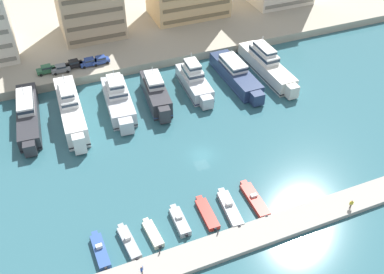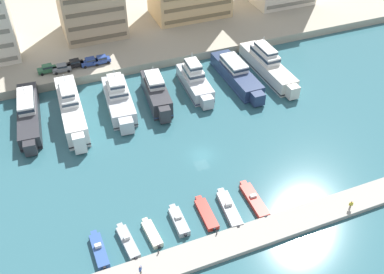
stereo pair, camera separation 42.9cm
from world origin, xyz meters
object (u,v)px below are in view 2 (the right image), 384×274
at_px(yacht_silver_mid_left, 119,99).
at_px(motorboat_grey_center_right, 229,208).
at_px(yacht_silver_center, 195,81).
at_px(car_blue_center, 101,60).
at_px(motorboat_grey_center_left, 179,221).
at_px(yacht_white_left, 71,108).
at_px(car_green_far_left, 47,69).
at_px(yacht_charcoal_center_left, 156,92).
at_px(car_grey_left, 62,68).
at_px(yacht_ivory_mid_right, 267,65).
at_px(pedestrian_mid_deck, 140,269).
at_px(motorboat_red_mid_right, 254,200).
at_px(motorboat_blue_far_left, 99,250).
at_px(motorboat_cream_mid_left, 152,233).
at_px(motorboat_red_center, 206,214).
at_px(yacht_charcoal_far_left, 28,113).
at_px(car_black_mid_left, 74,63).
at_px(motorboat_grey_left, 128,242).
at_px(yacht_navy_center_right, 237,74).
at_px(pedestrian_near_edge, 351,204).
at_px(car_blue_center_left, 90,62).

bearing_deg(yacht_silver_mid_left, motorboat_grey_center_right, -74.42).
bearing_deg(yacht_silver_center, car_blue_center, 138.95).
relative_size(yacht_silver_mid_left, motorboat_grey_center_left, 2.90).
xyz_separation_m(yacht_white_left, yacht_silver_center, (26.55, 0.97, -0.48)).
bearing_deg(car_green_far_left, yacht_charcoal_center_left, -39.82).
height_order(yacht_silver_mid_left, car_grey_left, yacht_silver_mid_left).
bearing_deg(yacht_charcoal_center_left, yacht_ivory_mid_right, 2.21).
bearing_deg(pedestrian_mid_deck, car_grey_left, 92.18).
xyz_separation_m(motorboat_grey_center_left, motorboat_red_mid_right, (12.73, -0.38, -0.11)).
bearing_deg(motorboat_grey_center_right, motorboat_red_mid_right, 2.82).
relative_size(yacht_silver_mid_left, motorboat_blue_far_left, 2.62).
bearing_deg(motorboat_blue_far_left, car_blue_center, 76.80).
relative_size(yacht_ivory_mid_right, motorboat_red_mid_right, 2.71).
relative_size(motorboat_cream_mid_left, car_blue_center, 1.40).
bearing_deg(pedestrian_mid_deck, motorboat_red_center, 27.95).
height_order(motorboat_cream_mid_left, car_blue_center, car_blue_center).
bearing_deg(yacht_ivory_mid_right, yacht_silver_center, 179.31).
relative_size(motorboat_cream_mid_left, motorboat_red_mid_right, 0.71).
xyz_separation_m(yacht_ivory_mid_right, car_green_far_left, (-46.66, 15.55, 0.69)).
xyz_separation_m(yacht_ivory_mid_right, motorboat_grey_center_left, (-33.61, -32.91, -1.74)).
height_order(yacht_charcoal_far_left, yacht_white_left, yacht_white_left).
distance_m(car_grey_left, car_black_mid_left, 3.12).
bearing_deg(motorboat_grey_left, motorboat_red_mid_right, 1.31).
xyz_separation_m(yacht_navy_center_right, pedestrian_near_edge, (-0.10, -40.33, -0.05)).
height_order(motorboat_blue_far_left, motorboat_grey_center_right, motorboat_grey_center_right).
height_order(motorboat_grey_center_left, car_blue_center, car_blue_center).
bearing_deg(motorboat_cream_mid_left, motorboat_grey_center_left, 7.82).
relative_size(yacht_silver_center, car_black_mid_left, 3.86).
distance_m(motorboat_cream_mid_left, car_grey_left, 48.59).
xyz_separation_m(yacht_ivory_mid_right, motorboat_red_mid_right, (-20.88, -33.29, -1.85)).
xyz_separation_m(yacht_charcoal_far_left, motorboat_red_mid_right, (31.32, -35.25, -1.38)).
xyz_separation_m(yacht_charcoal_far_left, motorboat_red_center, (23.10, -34.99, -1.43)).
distance_m(motorboat_cream_mid_left, pedestrian_mid_deck, 7.16).
height_order(yacht_silver_center, motorboat_red_mid_right, yacht_silver_center).
relative_size(motorboat_cream_mid_left, car_blue_center_left, 1.41).
xyz_separation_m(yacht_white_left, motorboat_cream_mid_left, (6.06, -32.77, -2.22)).
distance_m(yacht_charcoal_far_left, motorboat_cream_mid_left, 38.21).
bearing_deg(yacht_navy_center_right, motorboat_red_mid_right, -111.51).
bearing_deg(yacht_silver_mid_left, pedestrian_mid_deck, -100.07).
distance_m(motorboat_cream_mid_left, motorboat_grey_center_left, 4.55).
bearing_deg(yacht_charcoal_far_left, yacht_white_left, -18.76).
distance_m(yacht_silver_mid_left, motorboat_cream_mid_left, 33.33).
xyz_separation_m(yacht_silver_center, motorboat_blue_far_left, (-28.42, -33.80, -1.68)).
distance_m(car_grey_left, car_blue_center_left, 6.43).
bearing_deg(pedestrian_near_edge, motorboat_red_center, 160.03).
height_order(yacht_white_left, yacht_silver_center, yacht_white_left).
height_order(yacht_charcoal_far_left, motorboat_blue_far_left, yacht_charcoal_far_left).
height_order(yacht_silver_center, pedestrian_mid_deck, yacht_silver_center).
bearing_deg(yacht_silver_mid_left, car_grey_left, 120.85).
height_order(motorboat_red_center, car_green_far_left, car_green_far_left).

